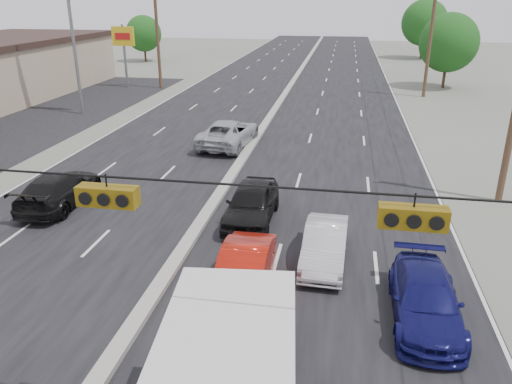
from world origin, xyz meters
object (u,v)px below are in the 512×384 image
(pole_sign_far, at_px, (123,42))
(queue_car_b, at_px, (325,245))
(queue_car_d, at_px, (425,300))
(utility_pole_left_c, at_px, (157,34))
(tree_right_far, at_px, (425,23))
(tree_left_far, at_px, (144,33))
(utility_pole_right_c, at_px, (430,38))
(oncoming_far, at_px, (229,133))
(oncoming_near, at_px, (59,189))
(queue_car_a, at_px, (252,203))
(red_sedan, at_px, (244,271))
(tree_right_mid, at_px, (449,43))

(pole_sign_far, bearing_deg, queue_car_b, -56.65)
(queue_car_d, bearing_deg, utility_pole_left_c, 121.39)
(utility_pole_left_c, height_order, tree_right_far, utility_pole_left_c)
(tree_left_far, height_order, queue_car_d, tree_left_far)
(utility_pole_right_c, xyz_separation_m, oncoming_far, (-13.90, -18.54, -4.31))
(utility_pole_left_c, relative_size, oncoming_near, 1.98)
(utility_pole_right_c, relative_size, oncoming_near, 1.98)
(queue_car_d, distance_m, oncoming_near, 15.74)
(utility_pole_right_c, bearing_deg, utility_pole_left_c, 180.00)
(tree_right_far, height_order, oncoming_near, tree_right_far)
(tree_right_far, distance_m, queue_car_a, 60.84)
(utility_pole_left_c, bearing_deg, oncoming_near, -78.48)
(red_sedan, bearing_deg, oncoming_far, 104.45)
(utility_pole_right_c, distance_m, pole_sign_far, 28.51)
(utility_pole_right_c, distance_m, queue_car_d, 35.33)
(queue_car_a, height_order, oncoming_near, queue_car_a)
(utility_pole_right_c, height_order, oncoming_near, utility_pole_right_c)
(queue_car_a, relative_size, oncoming_near, 0.91)
(queue_car_a, xyz_separation_m, oncoming_near, (-8.57, 0.21, -0.05))
(tree_right_mid, height_order, queue_car_a, tree_right_mid)
(pole_sign_far, distance_m, oncoming_far, 23.88)
(tree_left_far, xyz_separation_m, oncoming_near, (15.38, -48.84, -2.98))
(queue_car_b, bearing_deg, tree_right_far, 81.78)
(utility_pole_right_c, height_order, tree_right_mid, utility_pole_right_c)
(utility_pole_left_c, bearing_deg, utility_pole_right_c, 0.00)
(utility_pole_right_c, xyz_separation_m, tree_right_mid, (2.50, 5.00, -0.77))
(tree_left_far, distance_m, queue_car_a, 54.67)
(red_sedan, bearing_deg, pole_sign_far, 118.55)
(red_sedan, xyz_separation_m, queue_car_b, (2.39, 2.23, -0.03))
(utility_pole_right_c, xyz_separation_m, queue_car_d, (-4.53, -34.76, -4.45))
(tree_right_far, distance_m, oncoming_far, 51.73)
(red_sedan, xyz_separation_m, oncoming_near, (-9.27, 5.35, 0.03))
(tree_right_far, bearing_deg, queue_car_d, -97.07)
(red_sedan, height_order, oncoming_near, oncoming_near)
(oncoming_far, bearing_deg, queue_car_d, 125.80)
(oncoming_near, bearing_deg, queue_car_b, 162.41)
(tree_right_far, xyz_separation_m, queue_car_a, (-14.05, -59.05, -4.17))
(red_sedan, bearing_deg, oncoming_near, 149.97)
(utility_pole_left_c, height_order, red_sedan, utility_pole_left_c)
(tree_right_mid, height_order, queue_car_b, tree_right_mid)
(tree_right_far, height_order, red_sedan, tree_right_far)
(tree_right_far, relative_size, queue_car_a, 1.77)
(red_sedan, bearing_deg, utility_pole_right_c, 73.87)
(utility_pole_right_c, relative_size, tree_right_far, 1.23)
(oncoming_near, bearing_deg, queue_car_d, 155.33)
(utility_pole_left_c, bearing_deg, tree_right_far, 46.47)
(queue_car_a, height_order, queue_car_d, queue_car_a)
(queue_car_a, height_order, queue_car_b, queue_car_a)
(tree_left_far, distance_m, queue_car_d, 62.50)
(utility_pole_left_c, height_order, oncoming_near, utility_pole_left_c)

